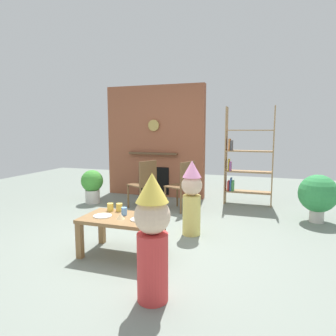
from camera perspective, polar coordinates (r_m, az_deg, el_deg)
The scene contains 17 objects.
ground_plane at distance 4.10m, azimuth -3.86°, elevation -13.60°, with size 12.00×12.00×0.00m, color gray.
brick_fireplace_feature at distance 6.57m, azimuth -2.49°, elevation 5.00°, with size 2.20×0.28×2.40m.
bookshelf at distance 5.98m, azimuth 14.59°, elevation 1.40°, with size 0.90×0.28×1.90m.
coffee_table at distance 3.59m, azimuth -8.80°, elevation -10.49°, with size 0.92×0.58×0.45m.
paper_cup_near_left at distance 3.80m, azimuth -9.28°, elevation -7.42°, with size 0.08×0.08×0.10m, color #F2CC4C.
paper_cup_near_right at distance 3.83m, azimuth -10.95°, elevation -7.34°, with size 0.08×0.08×0.10m, color #F2CC4C.
paper_cup_center at distance 3.59m, azimuth -4.82°, elevation -8.16°, with size 0.07×0.07×0.10m, color silver.
paper_cup_far_left at distance 3.62m, azimuth -8.38°, elevation -8.18°, with size 0.07×0.07×0.09m, color #669EE0.
paper_plate_front at distance 3.63m, azimuth -12.38°, elevation -8.91°, with size 0.21×0.21×0.01m, color white.
paper_plate_rear at distance 3.43m, azimuth -5.57°, elevation -9.75°, with size 0.19×0.19×0.01m, color white.
birthday_cake_slice at distance 3.48m, azimuth -9.07°, elevation -9.06°, with size 0.10×0.10×0.07m, color #EAC68C.
child_with_cone_hat at distance 2.58m, azimuth -3.00°, elevation -12.56°, with size 0.31×0.31×1.12m.
child_in_pink at distance 4.16m, azimuth 4.55°, elevation -5.33°, with size 0.29×0.29×1.04m.
dining_chair_left at distance 5.52m, azimuth -4.46°, elevation -2.59°, with size 0.54×0.54×0.90m.
dining_chair_middle at distance 5.37m, azimuth 2.91°, elevation -2.87°, with size 0.52×0.52×0.90m.
potted_plant_tall at distance 5.29m, azimuth 26.71°, elevation -4.53°, with size 0.60×0.60×0.76m.
potted_plant_short at distance 6.15m, azimuth -14.28°, elevation -3.00°, with size 0.43×0.43×0.66m.
Camera 1 is at (1.46, -3.54, 1.47)m, focal length 31.92 mm.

